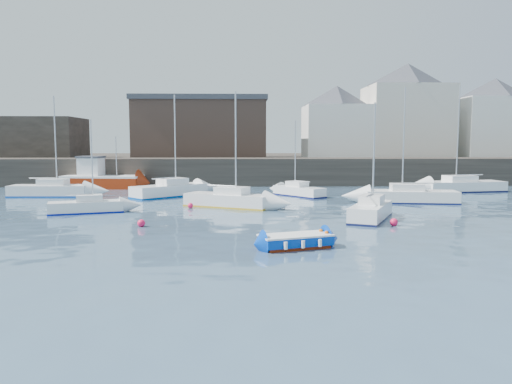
{
  "coord_description": "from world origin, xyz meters",
  "views": [
    {
      "loc": [
        -1.02,
        -21.04,
        4.84
      ],
      "look_at": [
        0.0,
        12.0,
        1.5
      ],
      "focal_mm": 35.0,
      "sensor_mm": 36.0,
      "label": 1
    }
  ],
  "objects_px": {
    "sailboat_e": "(50,190)",
    "sailboat_d": "(411,196)",
    "blue_dinghy": "(296,240)",
    "sailboat_c": "(371,211)",
    "sailboat_g": "(463,186)",
    "buoy_near": "(141,227)",
    "sailboat_f": "(299,191)",
    "sailboat_a": "(86,206)",
    "buoy_far": "(190,208)",
    "buoy_mid": "(394,226)",
    "sailboat_b": "(229,200)",
    "fishing_boat": "(100,178)",
    "sailboat_h": "(170,190)"
  },
  "relations": [
    {
      "from": "sailboat_d",
      "to": "sailboat_g",
      "type": "distance_m",
      "value": 11.83
    },
    {
      "from": "sailboat_a",
      "to": "buoy_far",
      "type": "bearing_deg",
      "value": 17.92
    },
    {
      "from": "blue_dinghy",
      "to": "fishing_boat",
      "type": "height_order",
      "value": "fishing_boat"
    },
    {
      "from": "sailboat_f",
      "to": "buoy_mid",
      "type": "bearing_deg",
      "value": -77.1
    },
    {
      "from": "sailboat_b",
      "to": "buoy_near",
      "type": "bearing_deg",
      "value": -119.45
    },
    {
      "from": "blue_dinghy",
      "to": "sailboat_f",
      "type": "relative_size",
      "value": 0.53
    },
    {
      "from": "sailboat_d",
      "to": "fishing_boat",
      "type": "bearing_deg",
      "value": 154.25
    },
    {
      "from": "sailboat_e",
      "to": "buoy_mid",
      "type": "bearing_deg",
      "value": -32.28
    },
    {
      "from": "sailboat_d",
      "to": "sailboat_e",
      "type": "bearing_deg",
      "value": 169.74
    },
    {
      "from": "sailboat_a",
      "to": "sailboat_e",
      "type": "bearing_deg",
      "value": 121.46
    },
    {
      "from": "sailboat_d",
      "to": "sailboat_f",
      "type": "xyz_separation_m",
      "value": [
        -8.31,
        5.23,
        -0.08
      ]
    },
    {
      "from": "sailboat_a",
      "to": "sailboat_f",
      "type": "xyz_separation_m",
      "value": [
        15.74,
        10.1,
        0.03
      ]
    },
    {
      "from": "sailboat_h",
      "to": "buoy_near",
      "type": "bearing_deg",
      "value": -87.85
    },
    {
      "from": "blue_dinghy",
      "to": "sailboat_g",
      "type": "bearing_deg",
      "value": 52.92
    },
    {
      "from": "sailboat_c",
      "to": "sailboat_e",
      "type": "xyz_separation_m",
      "value": [
        -24.99,
        13.95,
        0.02
      ]
    },
    {
      "from": "sailboat_e",
      "to": "sailboat_g",
      "type": "bearing_deg",
      "value": 4.66
    },
    {
      "from": "sailboat_f",
      "to": "sailboat_g",
      "type": "distance_m",
      "value": 16.75
    },
    {
      "from": "fishing_boat",
      "to": "sailboat_e",
      "type": "distance_m",
      "value": 8.41
    },
    {
      "from": "sailboat_f",
      "to": "buoy_mid",
      "type": "relative_size",
      "value": 14.81
    },
    {
      "from": "buoy_near",
      "to": "blue_dinghy",
      "type": "bearing_deg",
      "value": -36.23
    },
    {
      "from": "sailboat_f",
      "to": "sailboat_g",
      "type": "height_order",
      "value": "sailboat_g"
    },
    {
      "from": "blue_dinghy",
      "to": "sailboat_c",
      "type": "relative_size",
      "value": 0.49
    },
    {
      "from": "sailboat_e",
      "to": "sailboat_d",
      "type": "bearing_deg",
      "value": -10.26
    },
    {
      "from": "fishing_boat",
      "to": "buoy_mid",
      "type": "height_order",
      "value": "fishing_boat"
    },
    {
      "from": "sailboat_c",
      "to": "sailboat_e",
      "type": "height_order",
      "value": "sailboat_e"
    },
    {
      "from": "sailboat_f",
      "to": "sailboat_d",
      "type": "bearing_deg",
      "value": -32.21
    },
    {
      "from": "buoy_far",
      "to": "sailboat_e",
      "type": "bearing_deg",
      "value": 148.33
    },
    {
      "from": "sailboat_c",
      "to": "buoy_near",
      "type": "bearing_deg",
      "value": -171.09
    },
    {
      "from": "fishing_boat",
      "to": "sailboat_b",
      "type": "relative_size",
      "value": 0.99
    },
    {
      "from": "blue_dinghy",
      "to": "sailboat_c",
      "type": "bearing_deg",
      "value": 55.53
    },
    {
      "from": "sailboat_c",
      "to": "sailboat_d",
      "type": "distance_m",
      "value": 10.02
    },
    {
      "from": "sailboat_b",
      "to": "blue_dinghy",
      "type": "bearing_deg",
      "value": -76.75
    },
    {
      "from": "sailboat_d",
      "to": "buoy_far",
      "type": "xyz_separation_m",
      "value": [
        -17.18,
        -2.64,
        -0.55
      ]
    },
    {
      "from": "sailboat_e",
      "to": "buoy_near",
      "type": "xyz_separation_m",
      "value": [
        11.2,
        -16.11,
        -0.57
      ]
    },
    {
      "from": "buoy_near",
      "to": "sailboat_h",
      "type": "bearing_deg",
      "value": 92.15
    },
    {
      "from": "buoy_far",
      "to": "sailboat_a",
      "type": "bearing_deg",
      "value": -162.08
    },
    {
      "from": "sailboat_c",
      "to": "buoy_mid",
      "type": "relative_size",
      "value": 15.97
    },
    {
      "from": "sailboat_b",
      "to": "sailboat_c",
      "type": "relative_size",
      "value": 1.16
    },
    {
      "from": "sailboat_e",
      "to": "sailboat_f",
      "type": "bearing_deg",
      "value": -0.69
    },
    {
      "from": "sailboat_d",
      "to": "sailboat_e",
      "type": "height_order",
      "value": "sailboat_d"
    },
    {
      "from": "sailboat_d",
      "to": "buoy_mid",
      "type": "distance_m",
      "value": 11.73
    },
    {
      "from": "sailboat_g",
      "to": "buoy_near",
      "type": "xyz_separation_m",
      "value": [
        -27.27,
        -19.25,
        -0.57
      ]
    },
    {
      "from": "buoy_far",
      "to": "sailboat_f",
      "type": "bearing_deg",
      "value": 41.59
    },
    {
      "from": "sailboat_b",
      "to": "sailboat_g",
      "type": "xyz_separation_m",
      "value": [
        22.49,
        10.77,
        0.02
      ]
    },
    {
      "from": "sailboat_f",
      "to": "sailboat_h",
      "type": "distance_m",
      "value": 11.47
    },
    {
      "from": "sailboat_f",
      "to": "sailboat_e",
      "type": "bearing_deg",
      "value": 179.31
    },
    {
      "from": "buoy_mid",
      "to": "sailboat_h",
      "type": "bearing_deg",
      "value": 133.43
    },
    {
      "from": "sailboat_d",
      "to": "sailboat_h",
      "type": "height_order",
      "value": "sailboat_d"
    },
    {
      "from": "sailboat_f",
      "to": "buoy_mid",
      "type": "xyz_separation_m",
      "value": [
        3.66,
        -15.99,
        -0.47
      ]
    },
    {
      "from": "sailboat_h",
      "to": "buoy_mid",
      "type": "bearing_deg",
      "value": -46.57
    }
  ]
}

